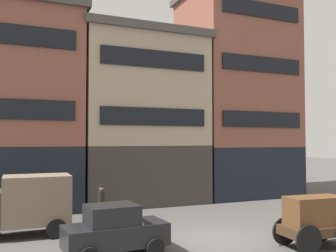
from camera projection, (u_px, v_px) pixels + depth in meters
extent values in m
plane|color=#4C4947|center=(216.00, 237.00, 15.80)|extent=(120.00, 120.00, 0.00)
cube|color=black|center=(13.00, 177.00, 22.65)|extent=(7.65, 6.75, 3.82)
cube|color=brown|center=(14.00, 81.00, 22.89)|extent=(7.65, 6.75, 8.05)
cube|color=#47423D|center=(15.00, 13.00, 23.05)|extent=(8.15, 7.25, 0.50)
cube|color=black|center=(14.00, 109.00, 19.64)|extent=(6.43, 0.12, 1.10)
cube|color=black|center=(15.00, 34.00, 19.80)|extent=(6.43, 0.12, 1.10)
cube|color=#38332D|center=(138.00, 173.00, 25.76)|extent=(8.14, 6.75, 3.82)
cube|color=tan|center=(138.00, 94.00, 25.98)|extent=(8.14, 6.75, 7.19)
cube|color=#47423D|center=(138.00, 40.00, 26.13)|extent=(8.64, 7.25, 0.50)
cube|color=black|center=(155.00, 117.00, 22.74)|extent=(6.84, 0.12, 1.10)
cube|color=black|center=(155.00, 59.00, 22.88)|extent=(6.84, 0.12, 1.10)
cube|color=black|center=(236.00, 170.00, 28.89)|extent=(7.77, 6.75, 3.68)
cube|color=brown|center=(235.00, 73.00, 29.19)|extent=(7.77, 6.75, 11.71)
cube|color=black|center=(263.00, 119.00, 25.87)|extent=(6.52, 0.12, 1.10)
cube|color=black|center=(262.00, 64.00, 26.02)|extent=(6.52, 0.12, 1.10)
cube|color=black|center=(262.00, 10.00, 26.17)|extent=(6.52, 0.12, 1.10)
cube|color=#3D2819|center=(316.00, 230.00, 14.27)|extent=(2.79, 1.50, 0.36)
cube|color=brown|center=(315.00, 211.00, 14.30)|extent=(2.37, 1.27, 1.10)
cylinder|color=black|center=(322.00, 228.00, 15.23)|extent=(1.10, 0.16, 1.10)
cylinder|color=black|center=(285.00, 231.00, 14.66)|extent=(1.10, 0.16, 1.10)
cylinder|color=black|center=(309.00, 240.00, 13.31)|extent=(1.10, 0.16, 1.10)
cube|color=#756651|center=(37.00, 199.00, 16.23)|extent=(2.81, 1.91, 2.10)
cylinder|color=black|center=(56.00, 229.00, 15.60)|extent=(0.84, 0.22, 0.84)
cylinder|color=black|center=(52.00, 220.00, 17.35)|extent=(0.84, 0.22, 0.84)
cube|color=black|center=(116.00, 235.00, 13.38)|extent=(3.80, 1.84, 0.80)
cube|color=black|center=(112.00, 214.00, 13.34)|extent=(1.89, 1.56, 0.70)
cube|color=silver|center=(134.00, 216.00, 13.71)|extent=(0.42, 1.33, 0.56)
cylinder|color=black|center=(138.00, 237.00, 14.65)|extent=(0.67, 0.22, 0.66)
cylinder|color=black|center=(155.00, 248.00, 13.15)|extent=(0.67, 0.22, 0.66)
cylinder|color=black|center=(77.00, 244.00, 13.57)|extent=(0.67, 0.22, 0.66)
cylinder|color=black|center=(99.00, 211.00, 19.58)|extent=(0.16, 0.16, 0.85)
cylinder|color=black|center=(103.00, 210.00, 19.65)|extent=(0.16, 0.16, 0.85)
cylinder|color=black|center=(101.00, 197.00, 19.64)|extent=(0.45, 0.45, 0.62)
sphere|color=tan|center=(101.00, 188.00, 19.66)|extent=(0.22, 0.22, 0.22)
cylinder|color=black|center=(101.00, 187.00, 19.67)|extent=(0.28, 0.28, 0.02)
cylinder|color=black|center=(101.00, 186.00, 19.67)|extent=(0.18, 0.18, 0.09)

